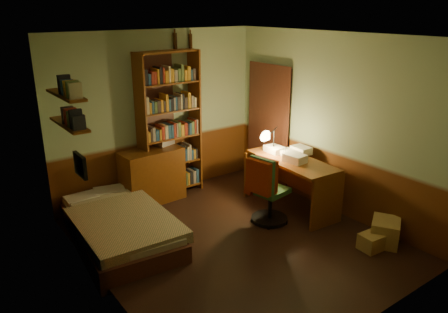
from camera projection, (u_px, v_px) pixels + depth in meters
floor at (235, 241)px, 5.74m from camera, size 3.50×4.00×0.02m
ceiling at (237, 35)px, 4.89m from camera, size 3.50×4.00×0.02m
wall_back at (158, 115)px, 6.85m from camera, size 3.50×0.02×2.60m
wall_left at (96, 178)px, 4.33m from camera, size 0.02×4.00×2.60m
wall_right at (332, 124)px, 6.30m from camera, size 0.02×4.00×2.60m
wall_front at (378, 203)px, 3.78m from camera, size 3.50×0.02×2.60m
doorway at (269, 126)px, 7.37m from camera, size 0.06×0.90×2.00m
door_trim at (268, 126)px, 7.35m from camera, size 0.02×0.98×2.08m
bed at (118, 217)px, 5.71m from camera, size 1.28×2.13×0.60m
dresser at (152, 176)px, 6.79m from camera, size 0.96×0.51×0.84m
mini_stereo at (164, 140)px, 6.89m from camera, size 0.33×0.29×0.15m
bookshelf at (170, 125)px, 6.84m from camera, size 1.01×0.40×2.29m
bottle_left at (175, 41)px, 6.63m from camera, size 0.08×0.08×0.24m
bottle_right at (190, 41)px, 6.78m from camera, size 0.08×0.08×0.22m
desk at (291, 184)px, 6.53m from camera, size 0.70×1.50×0.79m
paper_stack at (301, 150)px, 6.64m from camera, size 0.22×0.29×0.11m
desk_lamp at (274, 132)px, 6.61m from camera, size 0.21×0.21×0.65m
office_chair at (270, 189)px, 6.11m from camera, size 0.55×0.50×0.97m
red_jacket at (273, 147)px, 5.61m from camera, size 0.25×0.41×0.46m
wall_shelf_lower at (69, 124)px, 5.14m from camera, size 0.20×0.90×0.03m
wall_shelf_upper at (66, 95)px, 5.02m from camera, size 0.20×0.90×0.03m
framed_picture at (80, 165)px, 4.83m from camera, size 0.04×0.32×0.26m
cardboard_box_a at (385, 232)px, 5.64m from camera, size 0.54×0.51×0.32m
cardboard_box_b at (372, 242)px, 5.50m from camera, size 0.31×0.26×0.21m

